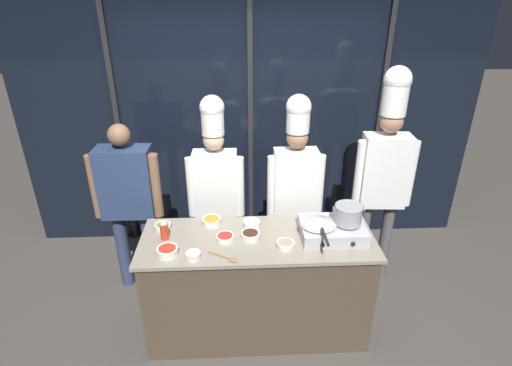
{
  "coord_description": "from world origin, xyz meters",
  "views": [
    {
      "loc": [
        -0.14,
        -2.57,
        2.63
      ],
      "look_at": [
        0.0,
        0.25,
        1.26
      ],
      "focal_mm": 28.0,
      "sensor_mm": 36.0,
      "label": 1
    }
  ],
  "objects": [
    {
      "name": "prep_bowl_carrots",
      "position": [
        -0.36,
        0.22,
        0.94
      ],
      "size": [
        0.16,
        0.16,
        0.06
      ],
      "color": "silver",
      "rests_on": "demo_counter"
    },
    {
      "name": "chef_sous",
      "position": [
        0.36,
        0.59,
        1.11
      ],
      "size": [
        0.5,
        0.21,
        1.88
      ],
      "rotation": [
        0.0,
        0.0,
        3.16
      ],
      "color": "#2D3856",
      "rests_on": "ground_plane"
    },
    {
      "name": "serving_spoon_slotted",
      "position": [
        -0.22,
        -0.26,
        0.92
      ],
      "size": [
        0.24,
        0.16,
        0.02
      ],
      "color": "olive",
      "rests_on": "demo_counter"
    },
    {
      "name": "stock_pot",
      "position": [
        0.69,
        0.01,
        1.1
      ],
      "size": [
        0.24,
        0.21,
        0.15
      ],
      "color": "#93969B",
      "rests_on": "portable_stove"
    },
    {
      "name": "frying_pan",
      "position": [
        0.46,
        0.0,
        1.05
      ],
      "size": [
        0.28,
        0.49,
        0.05
      ],
      "color": "#ADAFB5",
      "rests_on": "portable_stove"
    },
    {
      "name": "ground_plane",
      "position": [
        0.0,
        0.0,
        0.0
      ],
      "size": [
        24.0,
        24.0,
        0.0
      ],
      "primitive_type": "plane",
      "color": "#47423D"
    },
    {
      "name": "prep_bowl_rice",
      "position": [
        -0.47,
        -0.23,
        0.94
      ],
      "size": [
        0.11,
        0.11,
        0.05
      ],
      "color": "silver",
      "rests_on": "demo_counter"
    },
    {
      "name": "squeeze_bottle_chili",
      "position": [
        -0.71,
        0.03,
        0.99
      ],
      "size": [
        0.06,
        0.06,
        0.17
      ],
      "color": "red",
      "rests_on": "demo_counter"
    },
    {
      "name": "prep_bowl_soy_glaze",
      "position": [
        -0.05,
        -0.0,
        0.94
      ],
      "size": [
        0.15,
        0.15,
        0.06
      ],
      "color": "silver",
      "rests_on": "demo_counter"
    },
    {
      "name": "prep_bowl_chili_flakes",
      "position": [
        -0.66,
        -0.18,
        0.94
      ],
      "size": [
        0.16,
        0.16,
        0.06
      ],
      "color": "silver",
      "rests_on": "demo_counter"
    },
    {
      "name": "prep_bowl_mushrooms",
      "position": [
        0.2,
        -0.13,
        0.94
      ],
      "size": [
        0.14,
        0.14,
        0.04
      ],
      "color": "silver",
      "rests_on": "demo_counter"
    },
    {
      "name": "demo_counter",
      "position": [
        0.0,
        0.0,
        0.46
      ],
      "size": [
        1.8,
        0.66,
        0.91
      ],
      "color": "#4C3D2D",
      "rests_on": "ground_plane"
    },
    {
      "name": "prep_bowl_garlic",
      "position": [
        -0.04,
        0.17,
        0.94
      ],
      "size": [
        0.14,
        0.14,
        0.05
      ],
      "color": "silver",
      "rests_on": "demo_counter"
    },
    {
      "name": "window_wall_back",
      "position": [
        0.0,
        1.5,
        1.35
      ],
      "size": [
        4.81,
        0.09,
        2.7
      ],
      "color": "black",
      "rests_on": "ground_plane"
    },
    {
      "name": "person_guest",
      "position": [
        -1.12,
        0.63,
        0.98
      ],
      "size": [
        0.62,
        0.25,
        1.64
      ],
      "rotation": [
        0.0,
        0.0,
        3.12
      ],
      "color": "#2D3856",
      "rests_on": "ground_plane"
    },
    {
      "name": "prep_bowl_scallions",
      "position": [
        -0.75,
        0.17,
        0.94
      ],
      "size": [
        0.13,
        0.13,
        0.04
      ],
      "color": "silver",
      "rests_on": "demo_counter"
    },
    {
      "name": "chef_head",
      "position": [
        -0.34,
        0.65,
        1.09
      ],
      "size": [
        0.51,
        0.21,
        1.86
      ],
      "rotation": [
        0.0,
        0.0,
        3.12
      ],
      "color": "#4C4C51",
      "rests_on": "ground_plane"
    },
    {
      "name": "prep_bowl_bell_pepper",
      "position": [
        -0.25,
        -0.01,
        0.93
      ],
      "size": [
        0.14,
        0.14,
        0.04
      ],
      "color": "silver",
      "rests_on": "demo_counter"
    },
    {
      "name": "portable_stove",
      "position": [
        0.58,
        0.01,
        0.96
      ],
      "size": [
        0.49,
        0.39,
        0.11
      ],
      "color": "#B2B5BA",
      "rests_on": "demo_counter"
    },
    {
      "name": "chef_line",
      "position": [
        1.17,
        0.63,
        1.23
      ],
      "size": [
        0.54,
        0.24,
        2.09
      ],
      "rotation": [
        0.0,
        0.0,
        3.08
      ],
      "color": "#4C4C51",
      "rests_on": "ground_plane"
    }
  ]
}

